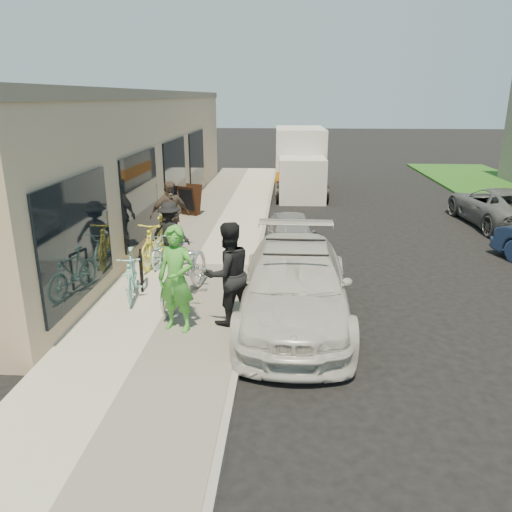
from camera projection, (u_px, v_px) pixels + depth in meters
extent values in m
plane|color=black|center=(270.00, 325.00, 9.25)|extent=(120.00, 120.00, 0.00)
cube|color=#B1AE9F|center=(193.00, 266.00, 12.20)|extent=(3.00, 34.00, 0.15)
cube|color=gray|center=(256.00, 268.00, 12.11)|extent=(0.12, 34.00, 0.13)
cube|color=tan|center=(122.00, 161.00, 16.57)|extent=(3.50, 20.00, 4.00)
cube|color=#766B59|center=(117.00, 95.00, 15.93)|extent=(3.60, 20.00, 0.25)
cube|color=black|center=(78.00, 239.00, 8.98)|extent=(0.06, 3.00, 2.20)
cube|color=black|center=(141.00, 196.00, 12.78)|extent=(0.06, 3.00, 2.20)
cube|color=black|center=(175.00, 173.00, 16.58)|extent=(0.06, 3.00, 2.20)
cube|color=black|center=(197.00, 159.00, 20.38)|extent=(0.06, 3.00, 2.20)
cylinder|color=black|center=(141.00, 275.00, 10.31)|extent=(0.05, 0.05, 0.77)
cylinder|color=black|center=(142.00, 267.00, 10.79)|extent=(0.05, 0.05, 0.77)
cylinder|color=black|center=(140.00, 253.00, 10.43)|extent=(0.19, 0.51, 0.05)
cube|color=black|center=(187.00, 201.00, 16.88)|extent=(0.67, 0.46, 1.02)
cube|color=black|center=(193.00, 199.00, 17.20)|extent=(0.67, 0.46, 1.02)
cube|color=black|center=(187.00, 200.00, 16.83)|extent=(0.53, 0.34, 0.73)
imported|color=beige|center=(295.00, 284.00, 9.28)|extent=(2.07, 4.94, 1.43)
cylinder|color=black|center=(296.00, 255.00, 8.55)|extent=(1.13, 0.04, 0.04)
cylinder|color=black|center=(295.00, 240.00, 9.45)|extent=(1.13, 0.04, 0.04)
imported|color=#96979B|center=(291.00, 233.00, 13.42)|extent=(1.46, 3.17, 1.05)
cube|color=beige|center=(302.00, 180.00, 19.87)|extent=(1.87, 1.87, 1.73)
cube|color=black|center=(302.00, 171.00, 19.76)|extent=(1.68, 0.10, 0.82)
cube|color=beige|center=(299.00, 158.00, 22.30)|extent=(2.20, 3.88, 2.64)
cube|color=orange|center=(299.00, 171.00, 22.48)|extent=(2.21, 3.89, 0.50)
cylinder|color=black|center=(279.00, 194.00, 19.62)|extent=(0.25, 0.73, 0.73)
cylinder|color=black|center=(325.00, 195.00, 19.56)|extent=(0.25, 0.73, 0.73)
cylinder|color=black|center=(279.00, 190.00, 20.58)|extent=(0.25, 0.73, 0.73)
cylinder|color=black|center=(323.00, 190.00, 20.51)|extent=(0.25, 0.73, 0.73)
cylinder|color=black|center=(279.00, 177.00, 23.87)|extent=(0.25, 0.73, 0.73)
cylinder|color=black|center=(317.00, 177.00, 23.80)|extent=(0.25, 0.73, 0.73)
imported|color=#555859|center=(498.00, 206.00, 16.32)|extent=(2.34, 4.55, 1.23)
imported|color=silver|center=(186.00, 271.00, 9.81)|extent=(1.18, 2.45, 1.24)
imported|color=green|center=(176.00, 279.00, 8.49)|extent=(0.78, 0.63, 1.86)
imported|color=black|center=(228.00, 274.00, 8.75)|extent=(1.14, 1.09, 1.86)
imported|color=#9AE6DB|center=(131.00, 274.00, 10.06)|extent=(0.79, 1.66, 0.96)
imported|color=#9AE6DB|center=(165.00, 247.00, 12.10)|extent=(0.75, 1.66, 0.84)
imported|color=yellow|center=(157.00, 241.00, 11.99)|extent=(0.78, 1.95, 1.14)
imported|color=black|center=(170.00, 233.00, 12.04)|extent=(1.07, 0.75, 1.51)
imported|color=#504339|center=(170.00, 216.00, 13.04)|extent=(1.15, 0.96, 1.84)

